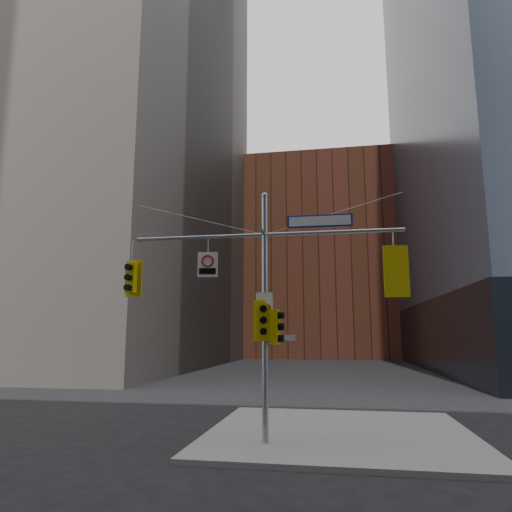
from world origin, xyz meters
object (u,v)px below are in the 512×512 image
(traffic_light_pole_side, at_px, (276,327))
(regulatory_sign_arm, at_px, (208,264))
(street_sign_blade, at_px, (320,221))
(traffic_light_west_arm, at_px, (131,278))
(traffic_light_east_arm, at_px, (395,272))
(signal_assembly, at_px, (265,288))
(traffic_light_pole_front, at_px, (264,320))

(traffic_light_pole_side, relative_size, regulatory_sign_arm, 1.30)
(traffic_light_pole_side, relative_size, street_sign_blade, 0.52)
(traffic_light_west_arm, xyz_separation_m, street_sign_blade, (5.78, -0.01, 1.55))
(traffic_light_east_arm, relative_size, traffic_light_pole_side, 1.45)
(traffic_light_west_arm, relative_size, street_sign_blade, 0.60)
(signal_assembly, bearing_deg, traffic_light_pole_side, -0.06)
(traffic_light_west_arm, xyz_separation_m, regulatory_sign_arm, (2.43, -0.03, 0.37))
(traffic_light_west_arm, height_order, street_sign_blade, street_sign_blade)
(traffic_light_pole_front, height_order, regulatory_sign_arm, regulatory_sign_arm)
(traffic_light_west_arm, distance_m, street_sign_blade, 5.99)
(traffic_light_pole_side, xyz_separation_m, street_sign_blade, (1.30, 0.00, 3.05))
(traffic_light_west_arm, relative_size, traffic_light_pole_front, 0.99)
(signal_assembly, distance_m, traffic_light_east_arm, 3.68)
(signal_assembly, xyz_separation_m, traffic_light_pole_side, (0.32, -0.00, -1.12))
(traffic_light_west_arm, distance_m, traffic_light_pole_side, 4.72)
(traffic_light_east_arm, bearing_deg, regulatory_sign_arm, -4.71)
(traffic_light_west_arm, xyz_separation_m, traffic_light_pole_front, (4.16, -0.28, -1.32))
(traffic_light_east_arm, height_order, traffic_light_pole_side, traffic_light_east_arm)
(signal_assembly, height_order, street_sign_blade, signal_assembly)
(signal_assembly, xyz_separation_m, traffic_light_pole_front, (-0.00, -0.27, -0.94))
(signal_assembly, height_order, traffic_light_pole_side, signal_assembly)
(traffic_light_pole_front, bearing_deg, street_sign_blade, 1.01)
(traffic_light_east_arm, height_order, traffic_light_pole_front, traffic_light_east_arm)
(traffic_light_west_arm, distance_m, traffic_light_pole_front, 4.37)
(traffic_light_west_arm, bearing_deg, traffic_light_east_arm, 7.92)
(traffic_light_pole_side, bearing_deg, street_sign_blade, -79.56)
(traffic_light_pole_front, bearing_deg, regulatory_sign_arm, 163.41)
(signal_assembly, bearing_deg, regulatory_sign_arm, -179.33)
(traffic_light_pole_front, bearing_deg, traffic_light_east_arm, -4.27)
(traffic_light_east_arm, height_order, street_sign_blade, street_sign_blade)
(regulatory_sign_arm, bearing_deg, traffic_light_pole_front, -14.92)
(traffic_light_pole_front, relative_size, street_sign_blade, 0.61)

